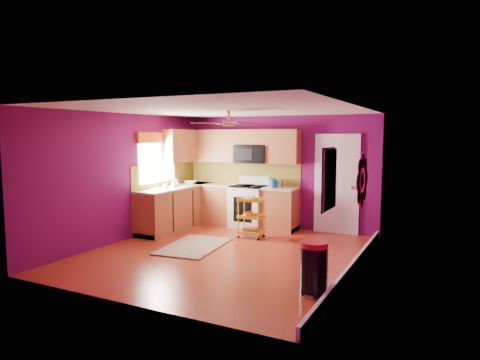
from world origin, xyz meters
The scene contains 18 objects.
ground centered at (0.00, 0.00, 0.00)m, with size 5.00×5.00×0.00m, color maroon.
room_envelope centered at (0.03, 0.00, 1.63)m, with size 4.54×5.04×2.52m.
lower_cabinets centered at (-1.35, 1.82, 0.43)m, with size 2.81×2.31×0.94m.
electric_range centered at (-0.55, 2.17, 0.48)m, with size 0.76×0.66×1.13m.
upper_cabinetry centered at (-1.24, 2.17, 1.80)m, with size 2.80×2.30×1.26m.
left_window centered at (-2.22, 1.05, 1.74)m, with size 0.08×1.35×1.08m.
panel_door centered at (1.35, 2.47, 1.02)m, with size 0.95×0.11×2.15m.
right_wall_art centered at (2.23, -0.34, 1.44)m, with size 0.04×2.74×1.04m.
ceiling_fan centered at (0.00, 0.20, 2.29)m, with size 1.01×1.01×0.26m.
shag_rug centered at (-0.73, 0.16, 0.01)m, with size 0.96×1.56×0.02m, color #321D10.
rolling_cart centered at (-0.08, 1.29, 0.45)m, with size 0.50×0.37×0.88m.
trash_can centered at (1.97, -1.11, 0.35)m, with size 0.37×0.40×0.69m.
teal_kettle centered at (0.02, 2.18, 1.02)m, with size 0.18×0.18×0.21m.
toaster centered at (0.10, 2.28, 1.03)m, with size 0.22×0.15×0.18m, color beige.
soap_bottle_a centered at (-1.94, 1.24, 1.03)m, with size 0.08×0.08×0.17m, color #EA3F72.
soap_bottle_b centered at (-2.01, 1.42, 1.02)m, with size 0.13×0.13×0.17m, color white.
counter_dish centered at (-1.94, 1.91, 0.97)m, with size 0.28×0.28×0.07m, color white.
counter_cup centered at (-1.95, 0.97, 0.99)m, with size 0.13×0.13×0.10m, color white.
Camera 1 is at (3.57, -6.40, 2.07)m, focal length 32.00 mm.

